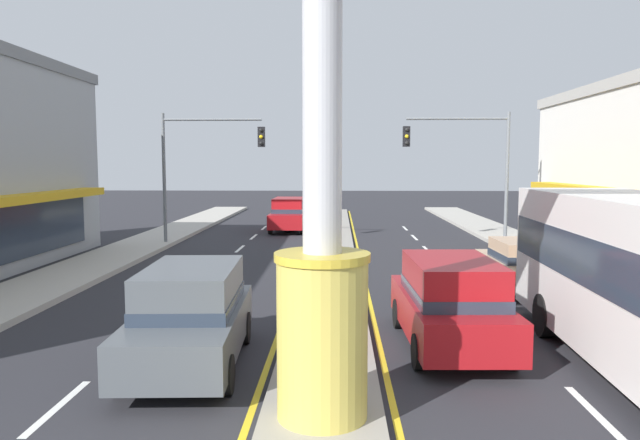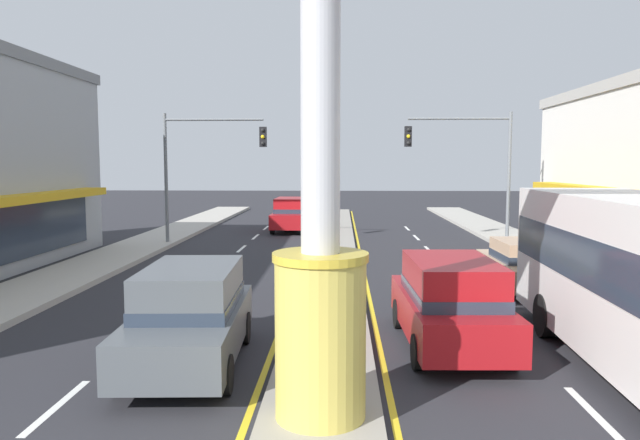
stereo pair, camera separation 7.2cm
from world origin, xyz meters
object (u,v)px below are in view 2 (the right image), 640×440
Objects in this scene: traffic_light_right_side at (471,155)px; sedan_far_left_oncoming at (523,264)px; suv_near_left_lane at (450,302)px; suv_far_right_lane at (291,214)px; traffic_light_left_side at (203,155)px; district_sign at (320,155)px; suv_mid_left_lane at (190,315)px.

sedan_far_left_oncoming is (-0.28, -9.10, -3.46)m from traffic_light_right_side.
traffic_light_right_side is 9.74m from sedan_far_left_oncoming.
suv_near_left_lane is at bearing -103.41° from traffic_light_right_side.
traffic_light_left_side is at bearing -120.12° from suv_far_right_lane.
traffic_light_left_side is at bearing 178.92° from traffic_light_right_side.
suv_far_right_lane is (-2.59, 25.27, -3.02)m from district_sign.
suv_mid_left_lane is at bearing -118.31° from traffic_light_right_side.
district_sign is 1.71× the size of suv_near_left_lane.
suv_near_left_lane is at bearing -60.13° from traffic_light_left_side.
suv_far_right_lane reaches higher than sedan_far_left_oncoming.
suv_far_right_lane is at bearing 103.58° from suv_near_left_lane.
traffic_light_right_side is (12.35, -0.23, 0.00)m from traffic_light_left_side.
sedan_far_left_oncoming is at bearing 60.94° from suv_near_left_lane.
suv_mid_left_lane is (-0.01, -22.69, 0.00)m from suv_far_right_lane.
suv_mid_left_lane is at bearing -139.77° from sedan_far_left_oncoming.
traffic_light_left_side is 17.90m from suv_near_left_lane.
suv_near_left_lane is 5.33m from suv_mid_left_lane.
district_sign is 11.85m from sedan_far_left_oncoming.
suv_near_left_lane is 1.07× the size of sedan_far_left_oncoming.
suv_near_left_lane is (8.77, -15.26, -3.26)m from traffic_light_left_side.
suv_mid_left_lane is at bearing -166.53° from suv_near_left_lane.
traffic_light_right_side is (6.17, 18.86, 0.25)m from district_sign.
traffic_light_left_side is (-6.17, 19.09, 0.25)m from district_sign.
district_sign is 5.52m from suv_near_left_lane.
traffic_light_left_side is 1.33× the size of suv_near_left_lane.
traffic_light_left_side is 12.35m from traffic_light_right_side.
suv_near_left_lane is at bearing -76.42° from suv_far_right_lane.
suv_far_right_lane is at bearing 89.99° from suv_mid_left_lane.
sedan_far_left_oncoming is at bearing -91.79° from traffic_light_right_side.
suv_mid_left_lane is (-5.18, -1.24, 0.00)m from suv_near_left_lane.
suv_near_left_lane is at bearing -119.06° from sedan_far_left_oncoming.
traffic_light_left_side reaches higher than sedan_far_left_oncoming.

